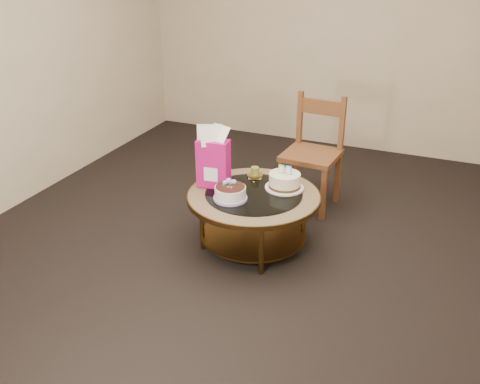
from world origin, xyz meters
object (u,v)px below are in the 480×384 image
at_px(cream_cake, 285,181).
at_px(dining_chair, 313,152).
at_px(coffee_table, 254,203).
at_px(decorated_cake, 230,193).
at_px(gift_bag, 213,157).

bearing_deg(cream_cake, dining_chair, 87.95).
xyz_separation_m(coffee_table, cream_cake, (0.18, 0.18, 0.14)).
bearing_deg(coffee_table, decorated_cake, -127.04).
bearing_deg(dining_chair, coffee_table, -99.07).
height_order(coffee_table, cream_cake, cream_cake).
xyz_separation_m(cream_cake, dining_chair, (0.02, 0.71, -0.01)).
xyz_separation_m(coffee_table, decorated_cake, (-0.12, -0.16, 0.13)).
bearing_deg(coffee_table, dining_chair, 76.89).
relative_size(cream_cake, dining_chair, 0.30).
bearing_deg(decorated_cake, coffee_table, 52.96).
bearing_deg(cream_cake, gift_bag, -162.29).
bearing_deg(dining_chair, cream_cake, -87.75).
distance_m(decorated_cake, cream_cake, 0.46).
height_order(coffee_table, gift_bag, gift_bag).
relative_size(cream_cake, gift_bag, 0.62).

